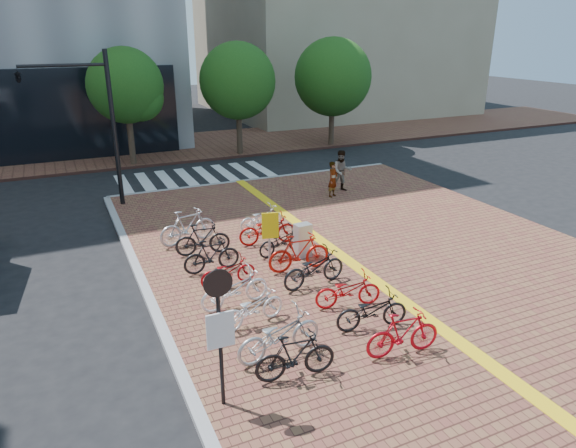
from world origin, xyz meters
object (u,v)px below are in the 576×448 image
bike_11 (314,268)px  bike_10 (348,290)px  bike_2 (253,308)px  bike_14 (268,229)px  bike_3 (235,289)px  bike_13 (282,241)px  notice_sign (220,322)px  yellow_sign (270,231)px  pedestrian_a (333,179)px  bike_1 (279,335)px  bike_9 (372,311)px  utility_box (303,240)px  bike_12 (299,253)px  pedestrian_b (342,171)px  bike_4 (228,271)px  traffic_light_pole (71,102)px  bike_6 (203,239)px  bike_7 (188,227)px  bike_5 (212,255)px  bike_8 (403,333)px  bike_15 (261,218)px  bike_0 (295,356)px

bike_11 → bike_10: bearing=-177.5°
bike_2 → bike_14: (2.25, 4.47, 0.06)m
bike_3 → bike_13: 3.49m
bike_14 → notice_sign: 7.96m
bike_11 → yellow_sign: (-0.73, 1.38, 0.73)m
pedestrian_a → notice_sign: 13.45m
bike_1 → bike_9: 2.43m
pedestrian_a → utility_box: size_ratio=1.41×
bike_11 → bike_12: (0.04, 1.02, 0.05)m
bike_13 → pedestrian_b: 7.33m
bike_1 → bike_2: (-0.06, 1.43, -0.08)m
bike_12 → yellow_sign: 1.08m
bike_4 → traffic_light_pole: (-3.03, 8.68, 3.73)m
pedestrian_b → yellow_sign: pedestrian_b is taller
pedestrian_a → notice_sign: (-8.28, -10.55, 1.03)m
bike_6 → traffic_light_pole: bearing=32.2°
bike_2 → yellow_sign: (1.54, 2.59, 0.80)m
bike_3 → bike_7: bike_7 is taller
bike_9 → bike_12: size_ratio=0.94×
bike_6 → bike_14: bearing=-84.5°
bike_7 → yellow_sign: 3.52m
bike_5 → bike_11: bike_11 is taller
bike_3 → bike_5: size_ratio=1.10×
bike_5 → traffic_light_pole: 8.94m
bike_4 → pedestrian_a: (6.64, 5.94, 0.34)m
pedestrian_b → traffic_light_pole: (-10.43, 2.18, 3.25)m
bike_1 → bike_5: size_ratio=1.19×
bike_3 → bike_8: bike_8 is taller
bike_6 → bike_14: bike_6 is taller
bike_1 → yellow_sign: (1.48, 4.02, 0.72)m
bike_6 → pedestrian_b: 8.54m
bike_2 → bike_10: bearing=-105.8°
bike_2 → bike_1: bearing=171.0°
bike_2 → bike_9: (2.48, -1.33, 0.02)m
bike_14 → notice_sign: (-3.77, -6.89, 1.28)m
bike_1 → bike_9: (2.43, 0.11, -0.06)m
bike_2 → bike_11: bike_11 is taller
bike_9 → bike_10: bike_9 is taller
bike_14 → yellow_sign: yellow_sign is taller
bike_3 → bike_10: (2.60, -1.22, -0.03)m
bike_8 → bike_13: bearing=8.5°
bike_13 → yellow_sign: size_ratio=0.93×
bike_15 → yellow_sign: size_ratio=0.94×
bike_0 → bike_12: 5.01m
bike_0 → bike_8: size_ratio=0.98×
bike_0 → bike_9: size_ratio=0.95×
pedestrian_a → traffic_light_pole: 10.61m
bike_9 → bike_2: bearing=71.0°
bike_11 → bike_15: 4.53m
bike_8 → pedestrian_a: size_ratio=1.15×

